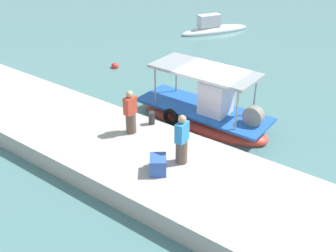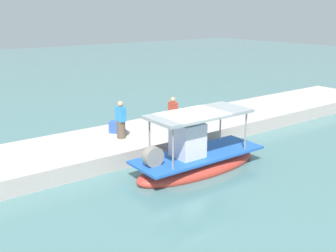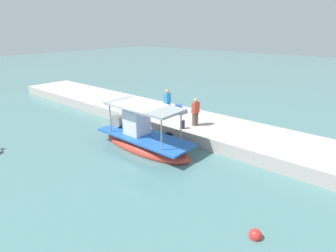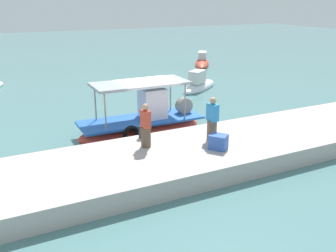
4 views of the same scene
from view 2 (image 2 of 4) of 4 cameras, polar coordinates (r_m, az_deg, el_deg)
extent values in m
plane|color=slate|center=(16.87, 2.97, -6.25)|extent=(120.00, 120.00, 0.00)
cube|color=#BDB0AB|center=(19.66, -4.17, -1.87)|extent=(36.00, 4.24, 0.72)
ellipsoid|color=red|center=(16.88, 4.32, -5.75)|extent=(5.99, 2.04, 0.98)
cube|color=blue|center=(16.69, 4.36, -4.03)|extent=(5.75, 2.04, 0.10)
cube|color=silver|center=(16.09, 2.79, -2.15)|extent=(1.11, 1.11, 1.49)
cylinder|color=gray|center=(14.72, 0.70, -3.43)|extent=(0.07, 0.07, 1.72)
cylinder|color=gray|center=(15.90, -2.62, -1.94)|extent=(0.07, 0.07, 1.72)
cylinder|color=gray|center=(17.19, 10.93, -0.83)|extent=(0.07, 0.07, 1.72)
cylinder|color=gray|center=(18.21, 7.42, 0.29)|extent=(0.07, 0.07, 1.72)
cube|color=#989FA3|center=(16.17, 4.49, 1.74)|extent=(4.34, 1.95, 0.12)
torus|color=black|center=(18.05, 4.35, -3.13)|extent=(0.74, 0.18, 0.74)
cylinder|color=gray|center=(15.24, -2.12, -4.37)|extent=(0.80, 0.35, 0.80)
cylinder|color=brown|center=(19.62, 0.70, 0.43)|extent=(0.39, 0.39, 0.79)
cube|color=#C6432E|center=(19.44, 0.70, 2.46)|extent=(0.28, 0.49, 0.65)
sphere|color=tan|center=(19.34, 0.71, 3.77)|extent=(0.26, 0.26, 0.26)
cylinder|color=brown|center=(18.62, -6.65, -0.50)|extent=(0.42, 0.42, 0.81)
cube|color=#3190D9|center=(18.43, -6.73, 1.71)|extent=(0.31, 0.51, 0.67)
sphere|color=tan|center=(18.32, -6.77, 3.12)|extent=(0.26, 0.26, 0.26)
cylinder|color=#2D2D33|center=(18.81, 1.92, -0.72)|extent=(0.24, 0.24, 0.51)
cube|color=#345CB3|center=(19.54, -7.24, -0.13)|extent=(0.80, 0.82, 0.55)
camera|label=1|loc=(24.64, -31.58, 17.96)|focal=41.93mm
camera|label=3|loc=(20.17, 48.47, 10.68)|focal=28.71mm
camera|label=4|loc=(31.83, -5.49, 15.42)|focal=39.96mm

